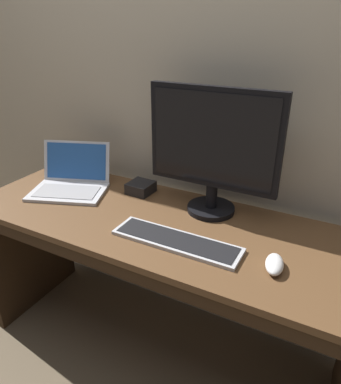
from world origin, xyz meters
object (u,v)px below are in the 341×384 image
at_px(wired_keyboard, 176,241).
at_px(computer_mouse, 274,264).
at_px(laptop_silver, 71,182).
at_px(external_drive_box, 141,188).
at_px(external_monitor, 213,149).

bearing_deg(wired_keyboard, computer_mouse, 2.18).
bearing_deg(laptop_silver, external_drive_box, 22.42).
xyz_separation_m(laptop_silver, external_drive_box, (0.32, 0.13, -0.01)).
bearing_deg(laptop_silver, wired_keyboard, -14.56).
bearing_deg(external_drive_box, laptop_silver, -157.58).
distance_m(laptop_silver, external_drive_box, 0.34).
relative_size(wired_keyboard, computer_mouse, 4.22).
distance_m(external_monitor, wired_keyboard, 0.39).
xyz_separation_m(computer_mouse, external_drive_box, (-0.70, 0.29, 0.01)).
bearing_deg(external_monitor, laptop_silver, -171.27).
distance_m(wired_keyboard, computer_mouse, 0.36).
xyz_separation_m(external_monitor, computer_mouse, (0.34, -0.26, -0.26)).
bearing_deg(wired_keyboard, external_drive_box, 138.81).
bearing_deg(wired_keyboard, laptop_silver, 165.44).
bearing_deg(laptop_silver, external_monitor, 8.73).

